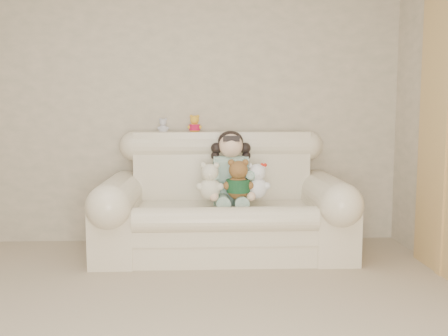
% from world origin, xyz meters
% --- Properties ---
extents(wall_back, '(4.50, 0.00, 4.50)m').
position_xyz_m(wall_back, '(0.00, 2.50, 1.30)').
color(wall_back, '#A39A81').
rests_on(wall_back, ground).
extents(sofa, '(2.10, 0.95, 1.03)m').
position_xyz_m(sofa, '(0.61, 2.00, 0.52)').
color(sofa, '#FFEACD').
rests_on(sofa, floor).
extents(seated_child, '(0.39, 0.48, 0.64)m').
position_xyz_m(seated_child, '(0.68, 2.08, 0.74)').
color(seated_child, '#2C7053').
rests_on(seated_child, sofa).
extents(brown_teddy, '(0.26, 0.21, 0.38)m').
position_xyz_m(brown_teddy, '(0.72, 1.86, 0.69)').
color(brown_teddy, brown).
rests_on(brown_teddy, sofa).
extents(white_cat, '(0.23, 0.18, 0.35)m').
position_xyz_m(white_cat, '(0.88, 1.90, 0.67)').
color(white_cat, white).
rests_on(white_cat, sofa).
extents(cream_teddy, '(0.25, 0.21, 0.35)m').
position_xyz_m(cream_teddy, '(0.49, 1.86, 0.68)').
color(cream_teddy, white).
rests_on(cream_teddy, sofa).
extents(yellow_mini_bear, '(0.15, 0.13, 0.20)m').
position_xyz_m(yellow_mini_bear, '(0.37, 2.37, 1.11)').
color(yellow_mini_bear, yellow).
rests_on(yellow_mini_bear, sofa).
extents(grey_mini_plush, '(0.11, 0.09, 0.16)m').
position_xyz_m(grey_mini_plush, '(0.08, 2.38, 1.09)').
color(grey_mini_plush, silver).
rests_on(grey_mini_plush, sofa).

